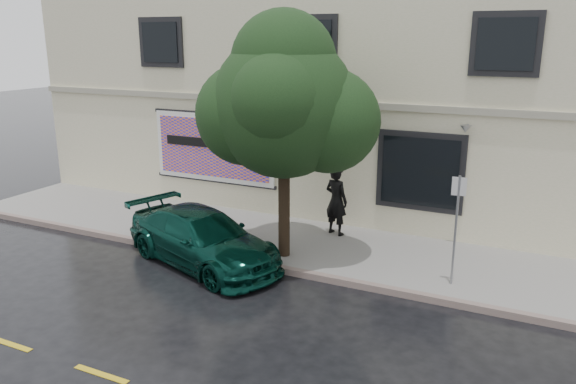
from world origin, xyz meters
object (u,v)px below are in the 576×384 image
at_px(street_tree, 284,107).
at_px(car, 202,238).
at_px(pedestrian, 336,201).
at_px(fire_hydrant, 205,232).

bearing_deg(street_tree, car, -148.41).
relative_size(pedestrian, street_tree, 0.35).
distance_m(pedestrian, fire_hydrant, 3.62).
bearing_deg(fire_hydrant, pedestrian, 24.52).
bearing_deg(street_tree, fire_hydrant, -169.05).
xyz_separation_m(pedestrian, street_tree, (-0.60, -1.99, 2.71)).
relative_size(pedestrian, fire_hydrant, 2.25).
height_order(car, fire_hydrant, car).
xyz_separation_m(street_tree, fire_hydrant, (-2.07, -0.40, -3.25)).
height_order(pedestrian, fire_hydrant, pedestrian).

